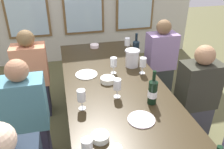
{
  "coord_description": "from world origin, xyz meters",
  "views": [
    {
      "loc": [
        -0.46,
        -1.75,
        1.87
      ],
      "look_at": [
        0.0,
        0.19,
        0.79
      ],
      "focal_mm": 36.96,
      "sensor_mm": 36.0,
      "label": 1
    }
  ],
  "objects": [
    {
      "name": "wine_glass_7",
      "position": [
        -0.03,
        -0.13,
        0.86
      ],
      "size": [
        0.07,
        0.07,
        0.17
      ],
      "color": "white",
      "rests_on": "dining_table"
    },
    {
      "name": "seated_person_2",
      "position": [
        -0.83,
        0.03,
        0.53
      ],
      "size": [
        0.38,
        0.24,
        1.11
      ],
      "color": "#2A273B",
      "rests_on": "ground"
    },
    {
      "name": "dining_table",
      "position": [
        0.0,
        0.0,
        0.67
      ],
      "size": [
        0.93,
        2.43,
        0.74
      ],
      "color": "#2D2313",
      "rests_on": "ground"
    },
    {
      "name": "seated_person_5",
      "position": [
        0.83,
        0.85,
        0.53
      ],
      "size": [
        0.38,
        0.24,
        1.11
      ],
      "color": "#2D312E",
      "rests_on": "ground"
    },
    {
      "name": "wine_glass_5",
      "position": [
        0.35,
        0.84,
        0.86
      ],
      "size": [
        0.07,
        0.07,
        0.17
      ],
      "color": "white",
      "rests_on": "dining_table"
    },
    {
      "name": "wine_glass_6",
      "position": [
        0.33,
        0.23,
        0.86
      ],
      "size": [
        0.07,
        0.07,
        0.17
      ],
      "color": "white",
      "rests_on": "dining_table"
    },
    {
      "name": "wine_glass_3",
      "position": [
        0.04,
        0.31,
        0.86
      ],
      "size": [
        0.07,
        0.07,
        0.17
      ],
      "color": "white",
      "rests_on": "dining_table"
    },
    {
      "name": "tasting_bowl_0",
      "position": [
        -0.03,
        1.06,
        0.76
      ],
      "size": [
        0.11,
        0.11,
        0.04
      ],
      "primitive_type": "cylinder",
      "color": "white",
      "rests_on": "dining_table"
    },
    {
      "name": "tasting_bowl_1",
      "position": [
        -0.05,
        0.14,
        0.76
      ],
      "size": [
        0.14,
        0.14,
        0.05
      ],
      "primitive_type": "cylinder",
      "color": "white",
      "rests_on": "dining_table"
    },
    {
      "name": "ground_plane",
      "position": [
        0.0,
        0.0,
        0.0
      ],
      "size": [
        12.0,
        12.0,
        0.0
      ],
      "primitive_type": "plane",
      "color": "brown"
    },
    {
      "name": "wine_bottle_0",
      "position": [
        0.37,
        0.56,
        0.86
      ],
      "size": [
        0.08,
        0.08,
        0.32
      ],
      "color": "black",
      "rests_on": "dining_table"
    },
    {
      "name": "wine_bottle_2",
      "position": [
        0.23,
        -0.28,
        0.85
      ],
      "size": [
        0.08,
        0.08,
        0.3
      ],
      "color": "black",
      "rests_on": "dining_table"
    },
    {
      "name": "white_plate_0",
      "position": [
        0.07,
        -0.47,
        0.74
      ],
      "size": [
        0.21,
        0.21,
        0.01
      ],
      "primitive_type": "cylinder",
      "color": "white",
      "rests_on": "dining_table"
    },
    {
      "name": "wine_glass_1",
      "position": [
        -0.35,
        -0.23,
        0.86
      ],
      "size": [
        0.07,
        0.07,
        0.17
      ],
      "color": "white",
      "rests_on": "dining_table"
    },
    {
      "name": "seated_person_3",
      "position": [
        0.83,
        -0.05,
        0.53
      ],
      "size": [
        0.38,
        0.24,
        1.11
      ],
      "color": "#383941",
      "rests_on": "ground"
    },
    {
      "name": "seated_person_4",
      "position": [
        -0.83,
        0.81,
        0.53
      ],
      "size": [
        0.38,
        0.24,
        1.11
      ],
      "color": "#282837",
      "rests_on": "ground"
    },
    {
      "name": "white_plate_1",
      "position": [
        -0.24,
        0.33,
        0.74
      ],
      "size": [
        0.23,
        0.23,
        0.01
      ],
      "primitive_type": "cylinder",
      "color": "white",
      "rests_on": "dining_table"
    },
    {
      "name": "tasting_bowl_2",
      "position": [
        -0.27,
        -0.61,
        0.76
      ],
      "size": [
        0.12,
        0.12,
        0.05
      ],
      "primitive_type": "cylinder",
      "color": "white",
      "rests_on": "dining_table"
    },
    {
      "name": "metal_pitcher",
      "position": [
        0.28,
        0.42,
        0.84
      ],
      "size": [
        0.16,
        0.16,
        0.19
      ],
      "color": "silver",
      "rests_on": "dining_table"
    },
    {
      "name": "wine_glass_4",
      "position": [
        -0.38,
        -0.76,
        0.86
      ],
      "size": [
        0.07,
        0.07,
        0.17
      ],
      "color": "white",
      "rests_on": "dining_table"
    }
  ]
}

